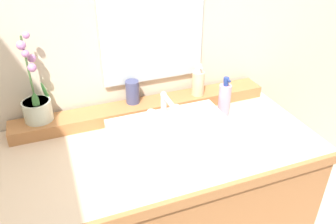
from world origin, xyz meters
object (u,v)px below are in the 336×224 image
(soap_dispenser, at_px, (198,82))
(tumbler_cup, at_px, (132,92))
(lotion_bottle, at_px, (224,99))
(sink_basin, at_px, (177,142))
(potted_plant, at_px, (37,104))

(soap_dispenser, xyz_separation_m, tumbler_cup, (-0.31, 0.03, -0.01))
(lotion_bottle, bearing_deg, sink_basin, -150.79)
(soap_dispenser, relative_size, lotion_bottle, 0.82)
(sink_basin, relative_size, soap_dispenser, 3.16)
(potted_plant, xyz_separation_m, lotion_bottle, (0.79, -0.16, -0.05))
(sink_basin, bearing_deg, tumbler_cup, 103.76)
(sink_basin, height_order, tumbler_cup, sink_basin)
(soap_dispenser, bearing_deg, lotion_bottle, -60.14)
(sink_basin, xyz_separation_m, soap_dispenser, (0.23, 0.30, 0.08))
(soap_dispenser, distance_m, tumbler_cup, 0.31)
(sink_basin, bearing_deg, lotion_bottle, 29.21)
(sink_basin, bearing_deg, potted_plant, 145.97)
(potted_plant, distance_m, soap_dispenser, 0.72)
(sink_basin, distance_m, potted_plant, 0.60)
(tumbler_cup, distance_m, lotion_bottle, 0.42)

